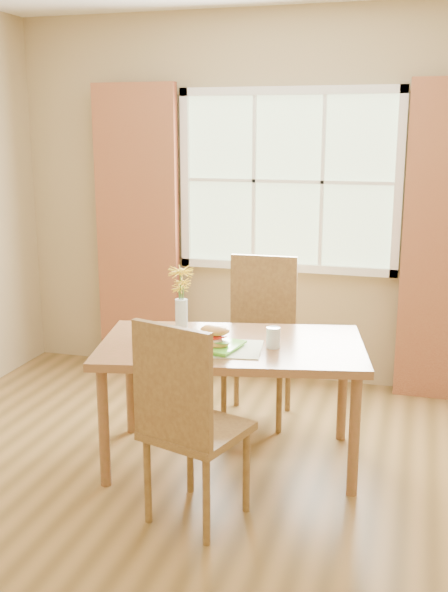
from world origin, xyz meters
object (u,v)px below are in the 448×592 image
chair_far (260,330)px  croissant_sandwich (215,336)px  flower_vase (181,292)px  dining_table (232,356)px  water_glass (273,338)px  chair_near (186,416)px

chair_far → croissant_sandwich: (-0.05, -0.87, 0.21)m
flower_vase → dining_table: bearing=-25.3°
croissant_sandwich → water_glass: (0.29, 0.14, -0.03)m
dining_table → flower_vase: flower_vase is taller
water_glass → chair_near: bearing=-111.0°
dining_table → chair_near: (-0.03, -0.71, -0.07)m
water_glass → croissant_sandwich: bearing=-154.2°
chair_near → chair_far: 1.42m
water_glass → flower_vase: size_ratio=0.30×
chair_far → water_glass: 0.79m
flower_vase → water_glass: bearing=-17.2°
water_glass → flower_vase: (-0.59, 0.18, 0.18)m
dining_table → water_glass: bearing=-15.5°
croissant_sandwich → water_glass: bearing=26.6°
dining_table → chair_far: size_ratio=1.50×
croissant_sandwich → chair_far: bearing=87.6°
dining_table → croissant_sandwich: croissant_sandwich is taller
dining_table → flower_vase: 0.50m
chair_near → flower_vase: flower_vase is taller
chair_far → flower_vase: size_ratio=2.78×
dining_table → chair_near: 0.71m
croissant_sandwich → water_glass: size_ratio=1.52×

